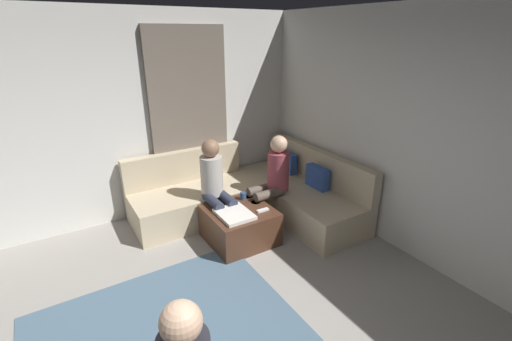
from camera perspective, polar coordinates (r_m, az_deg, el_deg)
wall_back at (r=3.92m, az=30.22°, el=3.03°), size 6.00×0.12×2.70m
wall_left at (r=4.78m, az=-25.91°, el=6.72°), size 0.12×6.00×2.70m
curtain_panel at (r=5.00m, az=-10.67°, el=7.91°), size 0.06×1.10×2.50m
sectional_couch at (r=4.92m, az=-0.31°, el=-3.96°), size 2.10×2.55×0.87m
ottoman at (r=4.33m, az=-2.70°, el=-8.83°), size 0.76×0.76×0.42m
folded_blanket at (r=4.09m, az=-3.54°, el=-7.10°), size 0.44×0.36×0.04m
coffee_mug at (r=4.46m, az=-2.11°, el=-4.14°), size 0.08×0.08×0.10m
game_remote at (r=4.19m, az=1.11°, el=-6.48°), size 0.05×0.15×0.02m
person_on_couch_back at (r=4.52m, az=2.61°, el=-1.13°), size 0.30×0.60×1.20m
person_on_couch_side at (r=4.36m, az=-6.64°, el=-2.14°), size 0.60×0.30×1.20m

